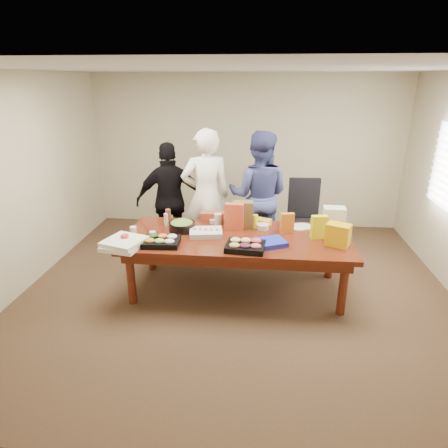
# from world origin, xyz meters

# --- Properties ---
(floor) EXTENTS (5.50, 5.00, 0.02)m
(floor) POSITION_xyz_m (0.00, 0.00, -0.01)
(floor) COLOR #47301E
(floor) RESTS_ON ground
(ceiling) EXTENTS (5.50, 5.00, 0.02)m
(ceiling) POSITION_xyz_m (0.00, 0.00, 2.71)
(ceiling) COLOR white
(ceiling) RESTS_ON wall_back
(wall_back) EXTENTS (5.50, 0.04, 2.70)m
(wall_back) POSITION_xyz_m (0.00, 2.50, 1.35)
(wall_back) COLOR beige
(wall_back) RESTS_ON floor
(wall_front) EXTENTS (5.50, 0.04, 2.70)m
(wall_front) POSITION_xyz_m (0.00, -2.50, 1.35)
(wall_front) COLOR beige
(wall_front) RESTS_ON floor
(wall_left) EXTENTS (0.04, 5.00, 2.70)m
(wall_left) POSITION_xyz_m (-2.75, 0.00, 1.35)
(wall_left) COLOR beige
(wall_left) RESTS_ON floor
(conference_table) EXTENTS (2.80, 1.20, 0.75)m
(conference_table) POSITION_xyz_m (0.00, 0.00, 0.38)
(conference_table) COLOR #4C1C0F
(conference_table) RESTS_ON floor
(office_chair) EXTENTS (0.60, 0.60, 1.13)m
(office_chair) POSITION_xyz_m (0.94, 1.13, 0.56)
(office_chair) COLOR black
(office_chair) RESTS_ON floor
(person_center) EXTENTS (0.83, 0.67, 1.96)m
(person_center) POSITION_xyz_m (-0.52, 0.91, 0.98)
(person_center) COLOR white
(person_center) RESTS_ON floor
(person_right) EXTENTS (1.01, 0.83, 1.91)m
(person_right) POSITION_xyz_m (0.24, 1.11, 0.96)
(person_right) COLOR #3C427D
(person_right) RESTS_ON floor
(person_left) EXTENTS (1.10, 0.66, 1.75)m
(person_left) POSITION_xyz_m (-1.07, 1.00, 0.87)
(person_left) COLOR black
(person_left) RESTS_ON floor
(veggie_tray) EXTENTS (0.44, 0.36, 0.06)m
(veggie_tray) POSITION_xyz_m (-0.88, -0.34, 0.78)
(veggie_tray) COLOR black
(veggie_tray) RESTS_ON conference_table
(fruit_tray) EXTENTS (0.47, 0.39, 0.07)m
(fruit_tray) POSITION_xyz_m (0.12, -0.38, 0.78)
(fruit_tray) COLOR black
(fruit_tray) RESTS_ON conference_table
(sheet_cake) EXTENTS (0.44, 0.36, 0.07)m
(sheet_cake) POSITION_xyz_m (-0.39, -0.00, 0.79)
(sheet_cake) COLOR silver
(sheet_cake) RESTS_ON conference_table
(salad_bowl) EXTENTS (0.43, 0.43, 0.11)m
(salad_bowl) POSITION_xyz_m (-0.73, 0.13, 0.80)
(salad_bowl) COLOR black
(salad_bowl) RESTS_ON conference_table
(chip_bag_blue) EXTENTS (0.46, 0.41, 0.06)m
(chip_bag_blue) POSITION_xyz_m (0.39, -0.23, 0.78)
(chip_bag_blue) COLOR #1F2BC5
(chip_bag_blue) RESTS_ON conference_table
(chip_bag_red) EXTENTS (0.25, 0.11, 0.35)m
(chip_bag_red) POSITION_xyz_m (-0.06, 0.24, 0.93)
(chip_bag_red) COLOR #D44C28
(chip_bag_red) RESTS_ON conference_table
(chip_bag_yellow) EXTENTS (0.21, 0.12, 0.29)m
(chip_bag_yellow) POSITION_xyz_m (1.00, 0.03, 0.90)
(chip_bag_yellow) COLOR yellow
(chip_bag_yellow) RESTS_ON conference_table
(chip_bag_orange) EXTENTS (0.18, 0.10, 0.26)m
(chip_bag_orange) POSITION_xyz_m (0.62, 0.19, 0.88)
(chip_bag_orange) COLOR #CC6B19
(chip_bag_orange) RESTS_ON conference_table
(mayo_jar) EXTENTS (0.12, 0.12, 0.15)m
(mayo_jar) POSITION_xyz_m (-0.29, 0.39, 0.83)
(mayo_jar) COLOR beige
(mayo_jar) RESTS_ON conference_table
(mustard_bottle) EXTENTS (0.08, 0.08, 0.19)m
(mustard_bottle) POSITION_xyz_m (0.22, 0.30, 0.84)
(mustard_bottle) COLOR yellow
(mustard_bottle) RESTS_ON conference_table
(dressing_bottle) EXTENTS (0.08, 0.08, 0.21)m
(dressing_bottle) POSITION_xyz_m (-0.95, 0.33, 0.86)
(dressing_bottle) COLOR brown
(dressing_bottle) RESTS_ON conference_table
(ranch_bottle) EXTENTS (0.06, 0.06, 0.17)m
(ranch_bottle) POSITION_xyz_m (-0.97, 0.29, 0.83)
(ranch_bottle) COLOR beige
(ranch_bottle) RESTS_ON conference_table
(banana_bunch) EXTENTS (0.27, 0.22, 0.08)m
(banana_bunch) POSITION_xyz_m (0.30, 0.44, 0.79)
(banana_bunch) COLOR gold
(banana_bunch) RESTS_ON conference_table
(bread_loaf) EXTENTS (0.33, 0.17, 0.13)m
(bread_loaf) POSITION_xyz_m (-0.38, 0.52, 0.81)
(bread_loaf) COLOR #943F23
(bread_loaf) RESTS_ON conference_table
(kraft_bag) EXTENTS (0.28, 0.17, 0.35)m
(kraft_bag) POSITION_xyz_m (0.05, 0.34, 0.92)
(kraft_bag) COLOR brown
(kraft_bag) RESTS_ON conference_table
(red_cup) EXTENTS (0.10, 0.10, 0.13)m
(red_cup) POSITION_xyz_m (-1.30, -0.40, 0.81)
(red_cup) COLOR red
(red_cup) RESTS_ON conference_table
(clear_cup_a) EXTENTS (0.08, 0.08, 0.11)m
(clear_cup_a) POSITION_xyz_m (-1.01, -0.21, 0.80)
(clear_cup_a) COLOR silver
(clear_cup_a) RESTS_ON conference_table
(clear_cup_b) EXTENTS (0.09, 0.09, 0.11)m
(clear_cup_b) POSITION_xyz_m (-1.30, -0.08, 0.81)
(clear_cup_b) COLOR white
(clear_cup_b) RESTS_ON conference_table
(pizza_box_lower) EXTENTS (0.49, 0.49, 0.05)m
(pizza_box_lower) POSITION_xyz_m (-1.30, -0.46, 0.77)
(pizza_box_lower) COLOR white
(pizza_box_lower) RESTS_ON conference_table
(pizza_box_upper) EXTENTS (0.53, 0.53, 0.05)m
(pizza_box_upper) POSITION_xyz_m (-1.29, -0.45, 0.82)
(pizza_box_upper) COLOR white
(pizza_box_upper) RESTS_ON pizza_box_lower
(plate_a) EXTENTS (0.31, 0.31, 0.01)m
(plate_a) POSITION_xyz_m (0.78, 0.38, 0.76)
(plate_a) COLOR white
(plate_a) RESTS_ON conference_table
(plate_b) EXTENTS (0.31, 0.31, 0.02)m
(plate_b) POSITION_xyz_m (0.85, 0.40, 0.76)
(plate_b) COLOR beige
(plate_b) RESTS_ON conference_table
(dip_bowl_a) EXTENTS (0.18, 0.18, 0.06)m
(dip_bowl_a) POSITION_xyz_m (0.32, 0.29, 0.78)
(dip_bowl_a) COLOR silver
(dip_bowl_a) RESTS_ON conference_table
(dip_bowl_b) EXTENTS (0.15, 0.15, 0.05)m
(dip_bowl_b) POSITION_xyz_m (-0.34, 0.46, 0.78)
(dip_bowl_b) COLOR beige
(dip_bowl_b) RESTS_ON conference_table
(grocery_bag_white) EXTENTS (0.28, 0.20, 0.29)m
(grocery_bag_white) POSITION_xyz_m (1.23, 0.38, 0.90)
(grocery_bag_white) COLOR silver
(grocery_bag_white) RESTS_ON conference_table
(grocery_bag_yellow) EXTENTS (0.32, 0.28, 0.26)m
(grocery_bag_yellow) POSITION_xyz_m (1.19, -0.16, 0.88)
(grocery_bag_yellow) COLOR #E1AA08
(grocery_bag_yellow) RESTS_ON conference_table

